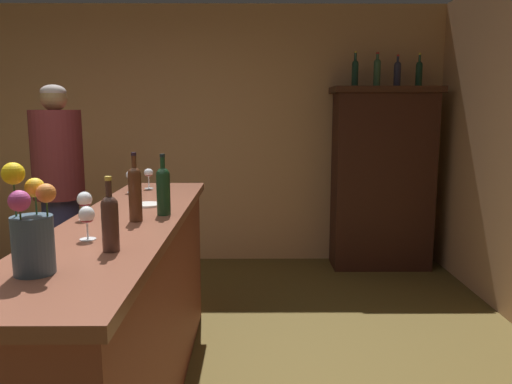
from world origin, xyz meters
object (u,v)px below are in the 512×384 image
Objects in this scene: wine_glass_mid at (149,174)px; display_bottle_left at (355,72)px; wine_glass_front at (87,217)px; display_bottle_midleft at (377,71)px; display_cabinet at (382,175)px; wine_bottle_rose at (110,220)px; wine_bottle_merlot at (135,191)px; display_bottle_midright at (419,73)px; wine_bottle_malbec at (163,189)px; wine_glass_spare at (132,176)px; display_bottle_center at (397,73)px; wine_glass_rear at (85,201)px; bar_counter at (129,315)px; patron_by_cabinet at (59,188)px; flower_arrangement at (32,231)px; cheese_plate at (147,205)px.

wine_glass_mid is 2.40m from display_bottle_left.
display_bottle_midleft is (1.89, 2.89, 0.82)m from wine_glass_front.
display_cabinet is 6.18× the size of wine_bottle_rose.
display_bottle_midright is (2.18, 2.53, 0.75)m from wine_bottle_merlot.
wine_bottle_malbec is 1.00× the size of display_bottle_midright.
wine_glass_spare is at bearing -140.55° from display_bottle_midleft.
display_cabinet is at bearing 180.00° from display_bottle_midright.
display_bottle_center is (2.09, 2.89, 0.80)m from wine_glass_front.
wine_glass_mid is 2.70m from display_bottle_center.
display_cabinet reaches higher than wine_glass_rear.
display_bottle_center reaches higher than wine_bottle_malbec.
wine_glass_mid is (-0.15, 1.05, -0.05)m from wine_bottle_merlot.
bar_counter is 8.44× the size of display_bottle_center.
wine_bottle_merlot is 0.19× the size of patron_by_cabinet.
wine_bottle_merlot is (-1.86, -2.53, 0.25)m from display_cabinet.
display_bottle_center is (2.04, 2.47, 1.41)m from bar_counter.
wine_glass_front is at bearing -114.42° from wine_bottle_malbec.
display_bottle_left is at bearing 42.63° from wine_glass_spare.
wine_bottle_rose is (0.03, -0.53, -0.03)m from wine_bottle_merlot.
flower_arrangement reaches higher than wine_bottle_malbec.
wine_glass_spare reaches higher than cheese_plate.
bar_counter is 7.65× the size of display_bottle_left.
wine_bottle_rose is 1.80× the size of cheese_plate.
display_bottle_left is at bearing 58.33° from wine_bottle_merlot.
flower_arrangement is 3.92m from display_bottle_midleft.
display_cabinet is at bearing 180.00° from display_bottle_center.
wine_glass_rear is 0.87× the size of cheese_plate.
patron_by_cabinet is at bearing -158.39° from display_bottle_left.
wine_bottle_merlot is at bearing -127.89° from display_bottle_center.
display_bottle_midright is 3.43m from patron_by_cabinet.
display_bottle_center is at bearing 51.98° from wine_bottle_malbec.
patron_by_cabinet is (-2.74, -1.00, -0.98)m from display_bottle_midleft.
wine_glass_rear is at bearing 116.75° from wine_bottle_rose.
display_cabinet is 2.96m from wine_bottle_malbec.
wine_glass_mid is 0.94× the size of wine_glass_spare.
wine_glass_mid reaches higher than bar_counter.
wine_glass_mid is 0.08× the size of patron_by_cabinet.
display_bottle_midleft reaches higher than wine_glass_front.
wine_glass_mid is (-0.03, 1.41, 0.01)m from wine_glass_front.
flower_arrangement is at bearing -122.46° from display_bottle_center.
wine_bottle_malbec is at bearing -124.96° from display_bottle_midleft.
wine_glass_spare is (-0.08, -0.16, 0.01)m from wine_glass_mid.
bar_counter is at bearing -21.39° from patron_by_cabinet.
display_bottle_left is (-0.30, 0.00, 1.01)m from display_cabinet.
wine_bottle_merlot is 0.82m from flower_arrangement.
patron_by_cabinet is at bearing 149.41° from wine_glass_mid.
display_bottle_midleft is 1.07× the size of display_bottle_center.
display_cabinet is at bearing 56.84° from patron_by_cabinet.
patron_by_cabinet is at bearing 115.24° from wine_glass_rear.
display_cabinet is 1.02× the size of patron_by_cabinet.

